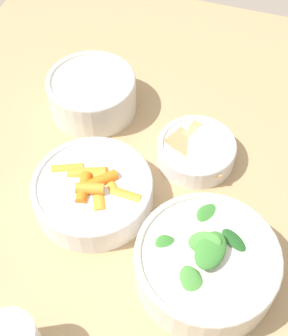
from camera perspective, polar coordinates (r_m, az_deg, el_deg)
name	(u,v)px	position (r m, az deg, el deg)	size (l,w,h in m)	color
ground_plane	(134,336)	(1.44, -1.24, -19.84)	(10.00, 10.00, 0.00)	gray
dining_table	(128,223)	(0.85, -1.98, -6.70)	(1.04, 0.85, 0.77)	tan
bowl_carrots	(93,190)	(0.70, -6.22, -2.73)	(0.18, 0.18, 0.06)	white
bowl_greens	(206,263)	(0.64, 7.58, -11.39)	(0.19, 0.19, 0.09)	silver
bowl_beans_hotdog	(92,94)	(0.83, -6.31, 8.93)	(0.15, 0.15, 0.07)	silver
bowl_cookies	(196,150)	(0.76, 6.38, 2.20)	(0.13, 0.13, 0.04)	white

